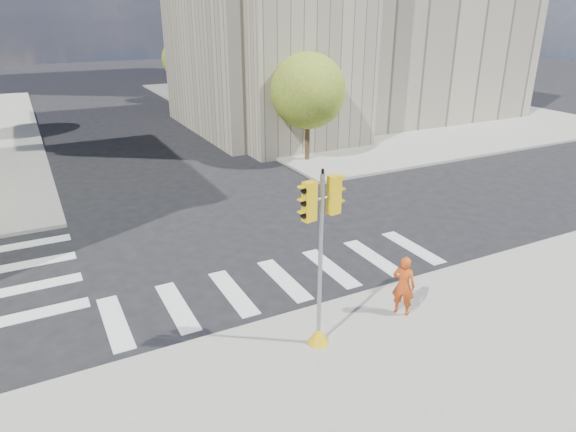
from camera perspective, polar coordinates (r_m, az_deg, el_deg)
The scene contains 10 objects.
ground at distance 18.67m, azimuth -2.97°, elevation -4.38°, with size 160.00×160.00×0.00m, color black.
sidewalk_far_right at distance 49.90m, azimuth 5.76°, elevation 12.44°, with size 28.00×40.00×0.15m, color gray.
civic_building at distance 41.06m, azimuth 6.16°, elevation 20.47°, with size 26.00×16.00×19.39m.
tree_re_near at distance 29.35m, azimuth 2.24°, elevation 13.70°, with size 4.20×4.20×6.16m.
tree_re_mid at distance 40.12m, azimuth -6.54°, elevation 16.26°, with size 4.60×4.60×6.66m.
tree_re_far at distance 51.50m, azimuth -11.56°, elevation 16.68°, with size 4.00×4.00×5.88m.
lamp_near at distance 33.02m, azimuth -0.49°, elevation 15.57°, with size 0.35×0.18×8.11m.
lamp_far at distance 45.89m, azimuth -8.78°, elevation 17.14°, with size 0.35×0.18×8.11m.
traffic_signal at distance 12.82m, azimuth 3.57°, elevation -6.53°, with size 1.08×0.56×4.76m.
photographer at distance 14.97m, azimuth 12.72°, elevation -7.52°, with size 0.65×0.43×1.79m, color #BF4312.
Camera 1 is at (-6.80, -15.28, 8.30)m, focal length 32.00 mm.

